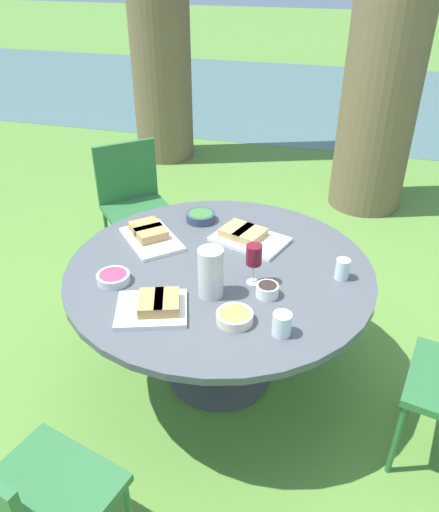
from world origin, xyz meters
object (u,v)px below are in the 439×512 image
dining_table (220,282)px  chair_near_right (133,198)px  chair_far_back (19,503)px  wine_glass (254,256)px  water_pitcher (211,272)px

dining_table → chair_near_right: chair_near_right is taller
chair_far_back → wine_glass: 1.28m
chair_far_back → wine_glass: size_ratio=4.45×
chair_near_right → water_pitcher: bearing=-52.2°
water_pitcher → chair_near_right: bearing=127.8°
dining_table → wine_glass: wine_glass is taller
dining_table → water_pitcher: (0.02, -0.23, 0.21)m
chair_far_back → wine_glass: (0.50, 1.14, 0.33)m
water_pitcher → wine_glass: size_ratio=1.15×
chair_near_right → water_pitcher: water_pitcher is taller
chair_near_right → water_pitcher: (0.92, -1.19, 0.30)m
chair_near_right → chair_far_back: (0.58, -2.19, 0.00)m
chair_near_right → wine_glass: wine_glass is taller
water_pitcher → wine_glass: bearing=40.0°
chair_near_right → chair_far_back: bearing=-75.1°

